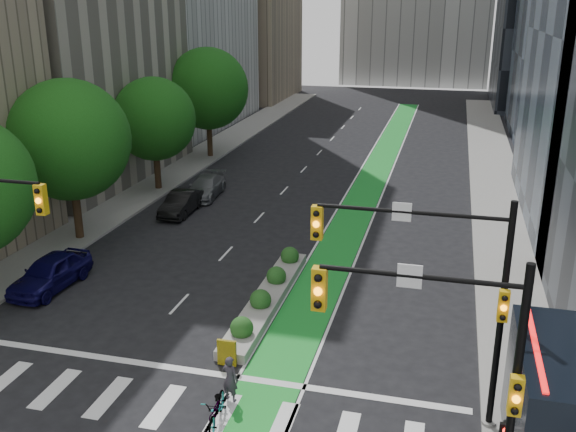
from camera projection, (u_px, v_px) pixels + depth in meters
The scene contains 16 objects.
ground at pixel (176, 389), 21.79m from camera, with size 160.00×160.00×0.00m, color black.
sidewalk_left at pixel (166, 177), 47.48m from camera, with size 3.60×90.00×0.15m, color gray.
sidewalk_right at pixel (499, 201), 41.92m from camera, with size 3.60×90.00×0.15m, color gray.
bike_lane_paint at pixel (374, 174), 48.60m from camera, with size 2.20×70.00×0.01m, color green.
tree_mid at pixel (69, 140), 33.60m from camera, with size 6.40×6.40×8.78m.
tree_midfar at pixel (154, 119), 42.97m from camera, with size 5.60×5.60×7.76m.
tree_far at pixel (208, 89), 51.91m from camera, with size 6.60×6.60×9.00m.
signal_right at pixel (450, 281), 18.63m from camera, with size 5.82×0.51×7.20m.
signal_far_right at pixel (460, 365), 14.45m from camera, with size 4.82×0.51×7.20m.
median_planter at pixel (267, 295), 27.84m from camera, with size 1.20×10.26×1.10m.
parking_canopy at pixel (573, 413), 17.39m from camera, with size 3.20×5.00×3.85m.
bicycle at pixel (217, 408), 19.88m from camera, with size 0.71×2.04×1.07m, color gray.
cyclist at pixel (230, 379), 20.95m from camera, with size 0.59×0.39×1.62m, color #322D36.
parked_car_left_near at pixel (50, 272), 29.16m from camera, with size 1.84×4.58×1.56m, color #0E0B43.
parked_car_left_mid at pixel (181, 203), 39.39m from camera, with size 1.46×4.18×1.38m, color black.
parked_car_left_far at pixel (205, 187), 42.82m from camera, with size 1.90×4.67×1.35m, color #5A5D5F.
Camera 1 is at (8.34, -17.21, 12.58)m, focal length 40.00 mm.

